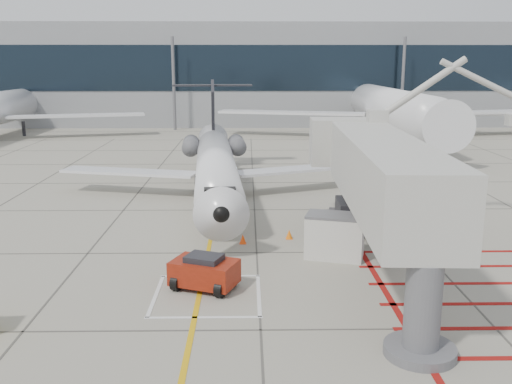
{
  "coord_description": "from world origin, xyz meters",
  "views": [
    {
      "loc": [
        -0.43,
        -21.7,
        8.85
      ],
      "look_at": [
        0.0,
        6.0,
        2.5
      ],
      "focal_mm": 40.0,
      "sensor_mm": 36.0,
      "label": 1
    }
  ],
  "objects": [
    {
      "name": "bg_aircraft_c",
      "position": [
        15.83,
        46.0,
        6.58
      ],
      "size": [
        39.48,
        43.86,
        13.16
      ],
      "primitive_type": null,
      "color": "silver",
      "rests_on": "ground_plane"
    },
    {
      "name": "cone_nose",
      "position": [
        -0.67,
        5.42,
        0.24
      ],
      "size": [
        0.34,
        0.34,
        0.47
      ],
      "primitive_type": "cone",
      "color": "#FB460D",
      "rests_on": "ground_plane"
    },
    {
      "name": "terminal_building",
      "position": [
        10.0,
        70.0,
        7.0
      ],
      "size": [
        180.0,
        28.0,
        14.0
      ],
      "primitive_type": "cube",
      "color": "gray",
      "rests_on": "ground_plane"
    },
    {
      "name": "ground_power_unit",
      "position": [
        3.58,
        3.31,
        1.03
      ],
      "size": [
        2.9,
        2.15,
        2.05
      ],
      "primitive_type": null,
      "rotation": [
        0.0,
        0.0,
        -0.27
      ],
      "color": "silver",
      "rests_on": "ground_plane"
    },
    {
      "name": "regional_jet",
      "position": [
        -2.32,
        12.74,
        3.6
      ],
      "size": [
        23.72,
        28.98,
        7.2
      ],
      "primitive_type": null,
      "rotation": [
        0.0,
        0.0,
        0.07
      ],
      "color": "white",
      "rests_on": "ground_plane"
    },
    {
      "name": "baggage_cart",
      "position": [
        4.79,
        7.92,
        0.54
      ],
      "size": [
        1.91,
        1.44,
        1.08
      ],
      "primitive_type": null,
      "rotation": [
        0.0,
        0.0,
        -0.23
      ],
      "color": "#545358",
      "rests_on": "ground_plane"
    },
    {
      "name": "jet_bridge",
      "position": [
        5.14,
        0.83,
        3.84
      ],
      "size": [
        9.86,
        19.56,
        7.69
      ],
      "primitive_type": null,
      "rotation": [
        0.0,
        0.0,
        -0.04
      ],
      "color": "beige",
      "rests_on": "ground_plane"
    },
    {
      "name": "pushback_tug",
      "position": [
        -2.15,
        -0.31,
        0.74
      ],
      "size": [
        2.92,
        2.39,
        1.47
      ],
      "primitive_type": null,
      "rotation": [
        0.0,
        0.0,
        -0.38
      ],
      "color": "maroon",
      "rests_on": "ground_plane"
    },
    {
      "name": "cone_side",
      "position": [
        1.7,
        6.16,
        0.24
      ],
      "size": [
        0.35,
        0.35,
        0.49
      ],
      "primitive_type": "cone",
      "color": "orange",
      "rests_on": "ground_plane"
    },
    {
      "name": "terminal_glass_band",
      "position": [
        10.0,
        55.95,
        8.0
      ],
      "size": [
        180.0,
        0.1,
        6.0
      ],
      "primitive_type": "cube",
      "color": "black",
      "rests_on": "ground_plane"
    },
    {
      "name": "ground_plane",
      "position": [
        0.0,
        0.0,
        0.0
      ],
      "size": [
        260.0,
        260.0,
        0.0
      ],
      "primitive_type": "plane",
      "color": "gray",
      "rests_on": "ground"
    }
  ]
}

